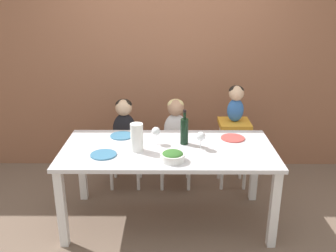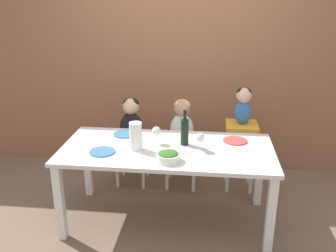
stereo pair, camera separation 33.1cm
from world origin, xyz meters
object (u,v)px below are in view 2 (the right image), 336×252
Objects in this scene: wine_glass_far at (156,131)px; dinner_plate_back_left at (125,134)px; wine_bottle at (185,131)px; salad_bowl_large at (168,156)px; person_child_left at (131,119)px; dinner_plate_back_right at (235,141)px; wine_glass_near at (200,138)px; person_child_center at (182,121)px; dinner_plate_front_left at (102,152)px; chair_far_left at (132,150)px; person_baby_right at (244,102)px; paper_towel_roll at (136,136)px; chair_right_highchair at (241,139)px; chair_far_center at (181,152)px.

wine_glass_far is 0.39m from dinner_plate_back_left.
wine_bottle is 1.61× the size of salad_bowl_large.
person_child_left is 1.18m from dinner_plate_back_right.
dinner_plate_back_left is at bearing 157.86° from wine_glass_near.
dinner_plate_front_left is at bearing -125.44° from person_child_center.
chair_far_left is 1.15m from wine_glass_near.
paper_towel_roll is (-0.97, -0.77, -0.12)m from person_baby_right.
person_child_left is at bearing 117.55° from salad_bowl_large.
person_child_left is 3.20× the size of wine_glass_near.
dinner_plate_back_left is (-0.18, 0.34, -0.12)m from paper_towel_roll.
chair_far_left is 0.94m from dinner_plate_front_left.
wine_glass_far reaches higher than chair_far_left.
dinner_plate_back_left is at bearing 151.69° from wine_glass_far.
salad_bowl_large is 0.91× the size of dinner_plate_back_right.
chair_right_highchair is 4.66× the size of wine_glass_far.
wine_glass_far is at bearing -59.53° from person_child_left.
chair_far_center is 0.86m from person_baby_right.
chair_far_center is 2.96× the size of wine_glass_far.
salad_bowl_large is 0.75m from dinner_plate_back_right.
wine_glass_near is 0.79× the size of salad_bowl_large.
person_child_center is 0.65m from wine_glass_far.
chair_far_left is at bearing -90.00° from person_child_left.
person_baby_right is 1.54m from dinner_plate_front_left.
chair_far_left is 1.23m from dinner_plate_back_right.
dinner_plate_front_left is 1.00× the size of dinner_plate_back_left.
chair_right_highchair is 1.45× the size of person_child_center.
chair_far_left is 0.93m from paper_towel_roll.
dinner_plate_front_left reaches higher than chair_far_center.
wine_glass_far is 0.74m from dinner_plate_back_right.
dinner_plate_back_left is (-0.59, 0.18, -0.12)m from wine_bottle.
person_baby_right is (0.63, 0.00, 0.59)m from chair_far_center.
wine_bottle is (-0.56, -0.62, -0.11)m from person_baby_right.
person_child_center is 0.77m from wine_glass_near.
salad_bowl_large is 0.91× the size of dinner_plate_front_left.
person_child_center is 1.07m from dinner_plate_front_left.
dinner_plate_front_left and dinner_plate_back_right have the same top height.
chair_far_center is at bearing 0.00° from chair_far_left.
dinner_plate_front_left is at bearing -94.86° from person_child_left.
person_child_left is at bearing 179.92° from chair_right_highchair.
chair_far_center is at bearing 87.85° from salad_bowl_large.
paper_towel_roll reaches higher than wine_glass_near.
wine_glass_far is 0.72× the size of dinner_plate_back_right.
wine_glass_near reaches higher than dinner_plate_front_left.
chair_far_left is 1.22× the size of person_baby_right.
chair_right_highchair is at bearing 55.74° from salad_bowl_large.
chair_far_center is at bearing -90.00° from person_child_center.
dinner_plate_back_left and dinner_plate_back_right have the same top height.
chair_far_center is 2.14× the size of dinner_plate_back_left.
person_baby_right is 1.21× the size of wine_bottle.
wine_glass_far is (-0.26, 0.00, -0.01)m from wine_bottle.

